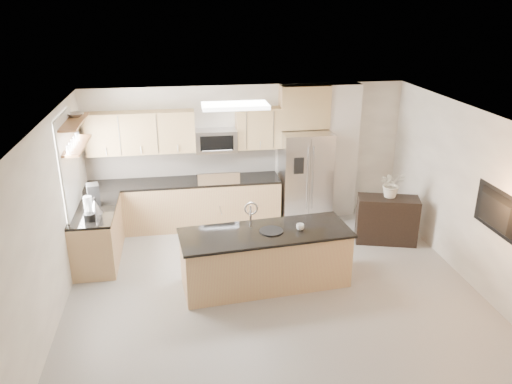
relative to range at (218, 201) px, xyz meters
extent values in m
plane|color=#9D9995|center=(0.60, -2.92, -0.47)|extent=(6.50, 6.50, 0.00)
cube|color=silver|center=(0.60, -2.92, 2.13)|extent=(6.00, 6.50, 0.02)
cube|color=white|center=(0.60, 0.33, 0.83)|extent=(6.00, 0.02, 2.60)
cube|color=white|center=(-2.40, -2.92, 0.83)|extent=(0.02, 6.50, 2.60)
cube|color=white|center=(3.60, -2.92, 0.83)|extent=(0.02, 6.50, 2.60)
cube|color=tan|center=(-0.63, 0.00, -0.03)|extent=(3.55, 0.65, 0.88)
cube|color=black|center=(-0.63, 0.00, 0.43)|extent=(3.55, 0.66, 0.04)
cube|color=silver|center=(-0.63, 0.32, 0.71)|extent=(3.55, 0.02, 0.52)
cube|color=tan|center=(-2.07, -1.07, -0.03)|extent=(0.65, 1.50, 0.88)
cube|color=black|center=(-2.07, -1.07, 0.43)|extent=(0.66, 1.50, 0.04)
cube|color=black|center=(0.00, 0.00, -0.02)|extent=(0.76, 0.64, 0.90)
cube|color=black|center=(0.00, 0.00, 0.44)|extent=(0.76, 0.62, 0.03)
cube|color=#BCBCBE|center=(0.00, -0.30, 0.56)|extent=(0.76, 0.04, 0.22)
cube|color=tan|center=(-1.34, 0.16, 1.35)|extent=(1.92, 0.33, 0.75)
cube|color=tan|center=(0.79, 0.16, 1.35)|extent=(0.82, 0.33, 0.75)
cube|color=#BCBCBE|center=(0.00, 0.13, 1.16)|extent=(0.76, 0.40, 0.40)
cube|color=black|center=(0.00, -0.07, 1.16)|extent=(0.60, 0.02, 0.28)
cube|color=#BCBCBE|center=(1.66, -0.05, 0.42)|extent=(0.92, 0.75, 1.78)
cube|color=gray|center=(1.66, -0.43, 0.42)|extent=(0.02, 0.01, 1.69)
cube|color=black|center=(1.44, -0.44, 0.78)|extent=(0.18, 0.03, 0.30)
cube|color=silver|center=(2.42, 0.18, 0.83)|extent=(0.60, 0.30, 2.60)
cube|color=white|center=(-2.38, -1.07, 1.18)|extent=(0.03, 1.05, 1.55)
cube|color=white|center=(-2.37, -1.07, 1.18)|extent=(0.03, 1.15, 1.65)
cube|color=brown|center=(-2.25, -0.97, 1.48)|extent=(0.30, 1.20, 0.04)
cube|color=brown|center=(-2.25, -0.97, 1.85)|extent=(0.30, 1.20, 0.04)
cube|color=white|center=(0.20, -1.32, 2.09)|extent=(1.00, 0.50, 0.06)
cube|color=tan|center=(0.51, -2.25, -0.06)|extent=(2.53, 1.08, 0.83)
cube|color=black|center=(0.51, -2.25, 0.38)|extent=(2.59, 1.14, 0.04)
cube|color=black|center=(0.32, -2.25, 0.36)|extent=(0.52, 0.38, 0.01)
cylinder|color=#BCBCBE|center=(0.32, -2.04, 0.57)|extent=(0.03, 0.03, 0.34)
torus|color=#BCBCBE|center=(0.32, -2.10, 0.72)|extent=(0.21, 0.03, 0.21)
cube|color=black|center=(2.88, -1.19, -0.05)|extent=(1.13, 0.71, 0.84)
imported|color=white|center=(1.03, -2.27, 0.45)|extent=(0.13, 0.13, 0.09)
cylinder|color=black|center=(0.60, -2.26, 0.41)|extent=(0.44, 0.44, 0.02)
cylinder|color=black|center=(-2.07, -1.55, 0.51)|extent=(0.17, 0.17, 0.12)
cylinder|color=silver|center=(-2.07, -1.55, 0.70)|extent=(0.13, 0.13, 0.28)
cone|color=#BCBCBE|center=(-2.02, -1.29, 0.56)|extent=(0.21, 0.21, 0.23)
cylinder|color=black|center=(-2.02, -1.29, 0.69)|extent=(0.04, 0.04, 0.04)
cube|color=black|center=(-2.09, -0.91, 0.62)|extent=(0.23, 0.26, 0.35)
cylinder|color=#BCBCBE|center=(-2.09, -0.97, 0.54)|extent=(0.11, 0.11, 0.12)
imported|color=#BCBCBE|center=(-2.25, -0.71, 1.90)|extent=(0.41, 0.41, 0.08)
imported|color=silver|center=(2.93, -1.14, 0.72)|extent=(0.64, 0.56, 0.71)
imported|color=black|center=(3.51, -3.12, 0.88)|extent=(0.14, 1.08, 0.62)
camera|label=1|loc=(-0.65, -8.76, 3.61)|focal=35.00mm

